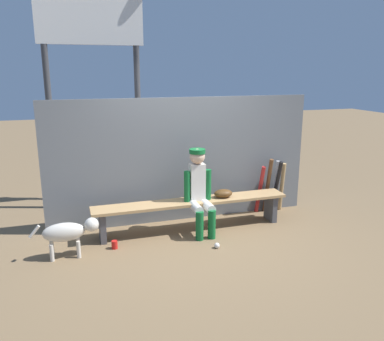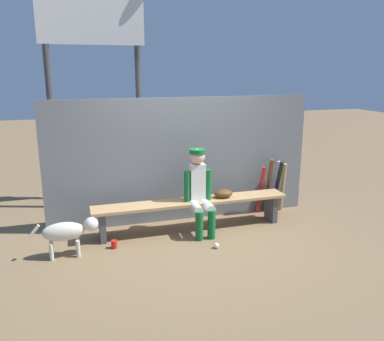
{
  "view_description": "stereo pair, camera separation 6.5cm",
  "coord_description": "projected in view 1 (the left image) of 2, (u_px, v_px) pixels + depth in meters",
  "views": [
    {
      "loc": [
        -1.66,
        -5.23,
        2.31
      ],
      "look_at": [
        0.0,
        0.0,
        0.91
      ],
      "focal_mm": 37.07,
      "sensor_mm": 36.0,
      "label": 1
    },
    {
      "loc": [
        -1.6,
        -5.25,
        2.31
      ],
      "look_at": [
        0.0,
        0.0,
        0.91
      ],
      "focal_mm": 37.07,
      "sensor_mm": 36.0,
      "label": 2
    }
  ],
  "objects": [
    {
      "name": "dog",
      "position": [
        69.0,
        232.0,
        4.95
      ],
      "size": [
        0.84,
        0.2,
        0.49
      ],
      "color": "beige",
      "rests_on": "ground_plane"
    },
    {
      "name": "ground_plane",
      "position": [
        192.0,
        229.0,
        5.89
      ],
      "size": [
        30.0,
        30.0,
        0.0
      ],
      "primitive_type": "plane",
      "color": "brown"
    },
    {
      "name": "bat_aluminum_black",
      "position": [
        276.0,
        186.0,
        6.51
      ],
      "size": [
        0.1,
        0.26,
        0.88
      ],
      "primitive_type": "cylinder",
      "rotation": [
        0.22,
        0.0,
        0.14
      ],
      "color": "black",
      "rests_on": "ground_plane"
    },
    {
      "name": "scoreboard",
      "position": [
        95.0,
        43.0,
        6.38
      ],
      "size": [
        1.96,
        0.27,
        3.93
      ],
      "color": "#3F3F42",
      "rests_on": "ground_plane"
    },
    {
      "name": "bat_wood_tan",
      "position": [
        282.0,
        187.0,
        6.6
      ],
      "size": [
        0.08,
        0.16,
        0.82
      ],
      "primitive_type": "cylinder",
      "rotation": [
        0.11,
        0.0,
        -0.1
      ],
      "color": "tan",
      "rests_on": "ground_plane"
    },
    {
      "name": "cup_on_bench",
      "position": [
        198.0,
        195.0,
        5.82
      ],
      "size": [
        0.08,
        0.08,
        0.11
      ],
      "primitive_type": "cylinder",
      "color": "#1E47AD",
      "rests_on": "dugout_bench"
    },
    {
      "name": "bat_wood_dark",
      "position": [
        268.0,
        186.0,
        6.46
      ],
      "size": [
        0.08,
        0.26,
        0.93
      ],
      "primitive_type": "cylinder",
      "rotation": [
        0.21,
        0.0,
        -0.08
      ],
      "color": "brown",
      "rests_on": "ground_plane"
    },
    {
      "name": "cup_on_ground",
      "position": [
        115.0,
        245.0,
        5.25
      ],
      "size": [
        0.08,
        0.08,
        0.11
      ],
      "primitive_type": "cylinder",
      "color": "red",
      "rests_on": "ground_plane"
    },
    {
      "name": "player_seated",
      "position": [
        200.0,
        189.0,
        5.65
      ],
      "size": [
        0.41,
        0.55,
        1.22
      ],
      "color": "silver",
      "rests_on": "ground_plane"
    },
    {
      "name": "baseball",
      "position": [
        217.0,
        245.0,
        5.26
      ],
      "size": [
        0.07,
        0.07,
        0.07
      ],
      "primitive_type": "sphere",
      "color": "white",
      "rests_on": "ground_plane"
    },
    {
      "name": "bat_aluminum_silver",
      "position": [
        276.0,
        186.0,
        6.6
      ],
      "size": [
        0.08,
        0.14,
        0.86
      ],
      "primitive_type": "cylinder",
      "rotation": [
        0.08,
        0.0,
        -0.11
      ],
      "color": "#B7B7BC",
      "rests_on": "ground_plane"
    },
    {
      "name": "baseball_glove",
      "position": [
        223.0,
        193.0,
        5.9
      ],
      "size": [
        0.28,
        0.2,
        0.12
      ],
      "primitive_type": "ellipsoid",
      "color": "#593819",
      "rests_on": "dugout_bench"
    },
    {
      "name": "bat_aluminum_red",
      "position": [
        260.0,
        190.0,
        6.45
      ],
      "size": [
        0.08,
        0.25,
        0.82
      ],
      "primitive_type": "cylinder",
      "rotation": [
        0.22,
        0.0,
        0.07
      ],
      "color": "#B22323",
      "rests_on": "ground_plane"
    },
    {
      "name": "dugout_bench",
      "position": [
        192.0,
        206.0,
        5.8
      ],
      "size": [
        2.89,
        0.36,
        0.46
      ],
      "color": "tan",
      "rests_on": "ground_plane"
    },
    {
      "name": "chainlink_fence",
      "position": [
        183.0,
        160.0,
        6.08
      ],
      "size": [
        4.13,
        0.03,
        1.91
      ],
      "primitive_type": "cube",
      "color": "slate",
      "rests_on": "ground_plane"
    }
  ]
}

